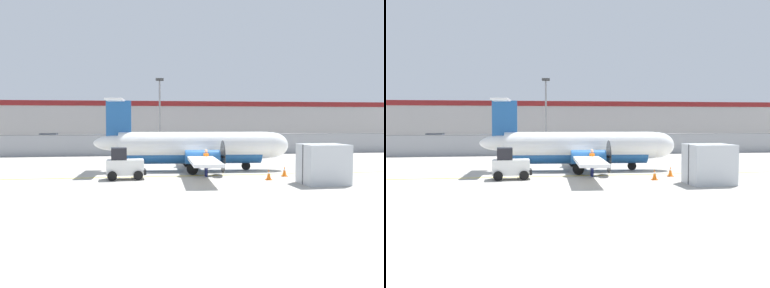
% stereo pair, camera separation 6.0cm
% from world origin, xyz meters
% --- Properties ---
extents(ground_plane, '(140.00, 140.00, 0.01)m').
position_xyz_m(ground_plane, '(0.00, 2.00, 0.00)').
color(ground_plane, '#ADA89E').
extents(perimeter_fence, '(98.00, 0.10, 2.10)m').
position_xyz_m(perimeter_fence, '(0.00, 18.00, 1.12)').
color(perimeter_fence, gray).
rests_on(perimeter_fence, ground).
extents(parking_lot_strip, '(98.00, 17.00, 0.12)m').
position_xyz_m(parking_lot_strip, '(0.00, 29.50, 0.06)').
color(parking_lot_strip, '#38383A').
rests_on(parking_lot_strip, ground).
extents(background_building, '(91.00, 8.10, 6.50)m').
position_xyz_m(background_building, '(0.00, 47.99, 3.26)').
color(background_building, '#BCB7B2').
rests_on(background_building, ground).
extents(commuter_airplane, '(13.62, 16.07, 4.92)m').
position_xyz_m(commuter_airplane, '(0.54, 4.68, 1.60)').
color(commuter_airplane, white).
rests_on(commuter_airplane, ground).
extents(baggage_tug, '(2.35, 1.42, 1.88)m').
position_xyz_m(baggage_tug, '(-4.51, 1.11, 0.86)').
color(baggage_tug, silver).
rests_on(baggage_tug, ground).
extents(ground_crew_worker, '(0.36, 0.54, 1.70)m').
position_xyz_m(ground_crew_worker, '(0.56, 1.61, 0.95)').
color(ground_crew_worker, '#191E4C').
rests_on(ground_crew_worker, ground).
extents(cargo_container, '(2.44, 2.02, 2.20)m').
position_xyz_m(cargo_container, '(6.38, -2.47, 1.10)').
color(cargo_container, '#B7BCC1').
rests_on(cargo_container, ground).
extents(traffic_cone_near_left, '(0.36, 0.36, 0.64)m').
position_xyz_m(traffic_cone_near_left, '(3.92, -0.51, 0.31)').
color(traffic_cone_near_left, orange).
rests_on(traffic_cone_near_left, ground).
extents(traffic_cone_near_right, '(0.36, 0.36, 0.64)m').
position_xyz_m(traffic_cone_near_right, '(5.42, 0.87, 0.31)').
color(traffic_cone_near_right, orange).
rests_on(traffic_cone_near_right, ground).
extents(traffic_cone_far_left, '(0.36, 0.36, 0.64)m').
position_xyz_m(traffic_cone_far_left, '(1.57, 7.26, 0.31)').
color(traffic_cone_far_left, orange).
rests_on(traffic_cone_far_left, ground).
extents(traffic_cone_far_right, '(0.36, 0.36, 0.64)m').
position_xyz_m(traffic_cone_far_right, '(-3.34, 4.25, 0.31)').
color(traffic_cone_far_right, orange).
rests_on(traffic_cone_far_right, ground).
extents(parked_car_0, '(4.28, 2.16, 1.58)m').
position_xyz_m(parked_car_0, '(-14.68, 34.99, 0.89)').
color(parked_car_0, silver).
rests_on(parked_car_0, parking_lot_strip).
extents(parked_car_1, '(4.27, 2.14, 1.58)m').
position_xyz_m(parked_car_1, '(-7.13, 29.98, 0.89)').
color(parked_car_1, gray).
rests_on(parked_car_1, parking_lot_strip).
extents(parked_car_2, '(4.35, 2.33, 1.58)m').
position_xyz_m(parked_car_2, '(-0.89, 25.91, 0.89)').
color(parked_car_2, silver).
rests_on(parked_car_2, parking_lot_strip).
extents(parked_car_3, '(4.35, 2.34, 1.58)m').
position_xyz_m(parked_car_3, '(6.18, 29.88, 0.89)').
color(parked_car_3, red).
rests_on(parked_car_3, parking_lot_strip).
extents(parked_car_4, '(4.24, 2.09, 1.58)m').
position_xyz_m(parked_car_4, '(12.79, 25.70, 0.89)').
color(parked_car_4, gray).
rests_on(parked_car_4, parking_lot_strip).
extents(apron_light_pole, '(0.70, 0.30, 7.27)m').
position_xyz_m(apron_light_pole, '(-1.32, 14.17, 4.30)').
color(apron_light_pole, slate).
rests_on(apron_light_pole, ground).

